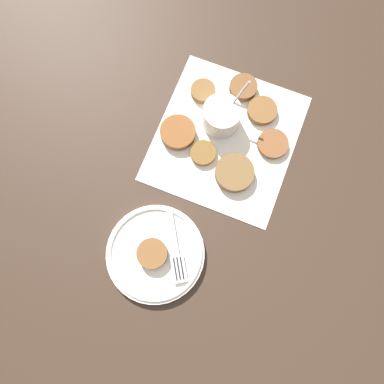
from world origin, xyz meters
name	(u,v)px	position (x,y,z in m)	size (l,w,h in m)	color
ground_plane	(222,127)	(0.00, 0.00, 0.00)	(4.00, 4.00, 0.00)	#38281E
napkin	(226,138)	(0.02, 0.01, 0.00)	(0.36, 0.34, 0.00)	white
sauce_bowl	(221,117)	(-0.01, -0.01, 0.03)	(0.10, 0.08, 0.12)	white
fritter_0	(262,111)	(-0.06, 0.08, 0.01)	(0.07, 0.07, 0.01)	brown
fritter_1	(234,173)	(0.10, 0.06, 0.01)	(0.09, 0.09, 0.02)	brown
fritter_2	(203,153)	(0.08, -0.02, 0.01)	(0.06, 0.06, 0.01)	brown
fritter_3	(273,144)	(0.01, 0.12, 0.01)	(0.07, 0.07, 0.01)	brown
fritter_4	(203,91)	(-0.07, -0.07, 0.01)	(0.06, 0.06, 0.02)	brown
fritter_5	(178,132)	(0.05, -0.09, 0.01)	(0.08, 0.08, 0.02)	brown
fritter_6	(243,87)	(-0.11, 0.02, 0.01)	(0.07, 0.07, 0.02)	brown
serving_plate	(155,254)	(0.32, -0.06, 0.01)	(0.21, 0.21, 0.02)	white
fritter_on_plate	(152,254)	(0.32, -0.06, 0.03)	(0.06, 0.06, 0.02)	brown
fork	(176,254)	(0.31, -0.01, 0.02)	(0.15, 0.09, 0.00)	silver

